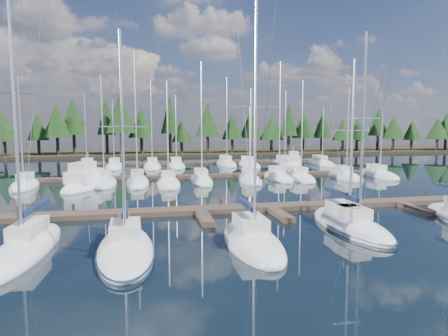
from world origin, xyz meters
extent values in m
plane|color=black|center=(0.00, 30.00, 0.00)|extent=(260.00, 260.00, 0.00)
cube|color=#2C2618|center=(0.00, 90.00, 0.30)|extent=(220.00, 30.00, 0.60)
cube|color=#4B3A2F|center=(0.00, 18.00, 0.20)|extent=(44.00, 2.00, 0.40)
cube|color=#4B3A2F|center=(-18.00, 15.00, 0.20)|extent=(0.90, 4.00, 0.40)
cube|color=#4B3A2F|center=(-12.00, 15.00, 0.20)|extent=(0.90, 4.00, 0.40)
cube|color=#4B3A2F|center=(-6.00, 15.00, 0.20)|extent=(0.90, 4.00, 0.40)
cube|color=#4B3A2F|center=(0.00, 15.00, 0.20)|extent=(0.90, 4.00, 0.40)
cube|color=#4B3A2F|center=(6.00, 15.00, 0.20)|extent=(0.90, 4.00, 0.40)
cube|color=#4B3A2F|center=(12.00, 15.00, 0.20)|extent=(0.90, 4.00, 0.40)
cylinder|color=#32251B|center=(-20.00, 19.00, 0.45)|extent=(0.26, 0.26, 0.90)
cylinder|color=#32251B|center=(-16.00, 19.00, 0.45)|extent=(0.26, 0.26, 0.90)
cylinder|color=#32251B|center=(-12.00, 19.00, 0.45)|extent=(0.26, 0.26, 0.90)
cylinder|color=#32251B|center=(-8.00, 19.00, 0.45)|extent=(0.26, 0.26, 0.90)
cylinder|color=#32251B|center=(-4.00, 19.00, 0.45)|extent=(0.26, 0.26, 0.90)
cylinder|color=#32251B|center=(0.00, 19.00, 0.45)|extent=(0.26, 0.26, 0.90)
cylinder|color=#32251B|center=(4.00, 19.00, 0.45)|extent=(0.26, 0.26, 0.90)
cylinder|color=#32251B|center=(8.00, 19.00, 0.45)|extent=(0.26, 0.26, 0.90)
cylinder|color=#32251B|center=(12.00, 19.00, 0.45)|extent=(0.26, 0.26, 0.90)
cylinder|color=#32251B|center=(16.00, 19.00, 0.45)|extent=(0.26, 0.26, 0.90)
cube|color=#4B3A2F|center=(0.00, 40.00, 0.20)|extent=(50.00, 1.80, 0.40)
cube|color=#4B3A2F|center=(0.00, 60.00, 0.20)|extent=(46.00, 1.80, 0.40)
ellipsoid|color=white|center=(-17.00, 9.43, 0.15)|extent=(3.25, 10.53, 1.90)
cube|color=silver|center=(-16.96, 9.95, 1.35)|extent=(1.59, 3.42, 0.70)
cylinder|color=silver|center=(-17.04, 8.91, 8.14)|extent=(0.17, 0.17, 14.28)
cylinder|color=silver|center=(-16.86, 11.19, 2.10)|extent=(0.49, 4.56, 0.12)
cube|color=#131C34|center=(-16.86, 11.19, 2.25)|extent=(0.70, 4.37, 0.30)
cylinder|color=silver|center=(-17.04, 8.91, 8.86)|extent=(2.17, 0.25, 0.07)
cylinder|color=#3F3F44|center=(-16.82, 11.65, 7.99)|extent=(0.48, 5.51, 14.59)
ellipsoid|color=white|center=(-11.52, 8.16, 0.15)|extent=(3.29, 9.22, 1.90)
cube|color=silver|center=(-11.53, 8.62, 1.35)|extent=(1.76, 2.97, 0.70)
cylinder|color=silver|center=(-11.50, 7.71, 6.54)|extent=(0.16, 0.16, 11.07)
cylinder|color=silver|center=(-11.55, 9.72, 2.10)|extent=(0.22, 4.03, 0.12)
cube|color=#131C34|center=(-11.55, 9.72, 2.25)|extent=(0.45, 3.85, 0.30)
cylinder|color=silver|center=(-11.50, 7.71, 7.09)|extent=(2.76, 0.14, 0.07)
cylinder|color=#3F3F44|center=(-11.45, 5.74, 6.39)|extent=(0.13, 3.96, 11.38)
cylinder|color=#3F3F44|center=(-11.56, 10.13, 6.39)|extent=(0.15, 4.88, 11.38)
ellipsoid|color=#0D1B43|center=(-11.52, 8.16, 0.22)|extent=(3.42, 9.59, 0.18)
ellipsoid|color=white|center=(-4.19, 8.28, 0.15)|extent=(3.08, 8.88, 1.90)
cube|color=silver|center=(-4.18, 8.72, 1.35)|extent=(1.68, 2.85, 0.70)
cylinder|color=silver|center=(-4.19, 7.84, 7.52)|extent=(0.16, 0.16, 13.04)
cylinder|color=silver|center=(-4.18, 9.79, 2.10)|extent=(0.14, 3.90, 0.12)
cube|color=#131C34|center=(-4.18, 9.79, 2.25)|extent=(0.37, 3.72, 0.30)
cylinder|color=silver|center=(-4.19, 7.84, 8.17)|extent=(2.72, 0.09, 0.07)
cylinder|color=#3F3F44|center=(-4.20, 5.93, 7.37)|extent=(0.05, 3.84, 13.35)
cylinder|color=#3F3F44|center=(-4.18, 10.18, 7.37)|extent=(0.06, 4.73, 13.35)
ellipsoid|color=white|center=(3.41, 11.11, 0.15)|extent=(2.99, 9.28, 1.90)
cube|color=silver|center=(3.43, 11.57, 1.35)|extent=(1.58, 2.99, 0.70)
cylinder|color=silver|center=(3.40, 10.65, 6.28)|extent=(0.16, 0.16, 10.55)
cylinder|color=silver|center=(3.46, 12.67, 2.10)|extent=(0.25, 4.05, 0.12)
cube|color=#131C34|center=(3.46, 12.67, 2.25)|extent=(0.47, 3.87, 0.30)
cylinder|color=silver|center=(3.40, 10.65, 6.80)|extent=(2.43, 0.15, 0.07)
cylinder|color=#3F3F44|center=(3.34, 8.67, 6.13)|extent=(0.16, 3.98, 10.86)
cylinder|color=#3F3F44|center=(3.48, 13.09, 6.13)|extent=(0.18, 4.90, 10.86)
ellipsoid|color=white|center=(3.37, 9.69, 0.15)|extent=(3.17, 7.51, 1.90)
cube|color=silver|center=(3.34, 10.05, 1.35)|extent=(1.62, 2.45, 0.70)
cylinder|color=silver|center=(3.40, 9.32, 6.99)|extent=(0.17, 0.17, 11.98)
cylinder|color=silver|center=(3.28, 10.93, 2.10)|extent=(0.35, 3.23, 0.12)
cube|color=#131C34|center=(3.28, 10.93, 2.25)|extent=(0.57, 3.10, 0.30)
cylinder|color=silver|center=(3.40, 9.32, 7.59)|extent=(2.38, 0.24, 0.07)
cylinder|color=#3F3F44|center=(3.51, 7.75, 6.84)|extent=(0.26, 3.18, 12.29)
cylinder|color=#3F3F44|center=(3.26, 11.26, 6.84)|extent=(0.31, 3.91, 12.29)
ellipsoid|color=#0D1B43|center=(3.37, 9.69, 0.22)|extent=(3.30, 7.81, 0.18)
ellipsoid|color=white|center=(-23.85, 34.81, 0.15)|extent=(2.60, 7.47, 1.90)
cube|color=silver|center=(-23.85, 35.18, 1.35)|extent=(1.43, 2.39, 0.70)
cylinder|color=silver|center=(-23.85, 34.44, 6.79)|extent=(0.16, 0.16, 11.59)
ellipsoid|color=white|center=(-15.05, 35.18, 0.15)|extent=(2.77, 8.02, 1.90)
cube|color=silver|center=(-15.05, 35.58, 1.35)|extent=(1.52, 2.57, 0.70)
cylinder|color=silver|center=(-15.05, 34.78, 6.99)|extent=(0.16, 0.16, 11.97)
ellipsoid|color=white|center=(-11.19, 34.99, 0.15)|extent=(2.76, 9.06, 1.90)
cube|color=silver|center=(-11.19, 35.44, 1.35)|extent=(1.52, 2.90, 0.70)
cylinder|color=silver|center=(-11.19, 34.53, 8.35)|extent=(0.16, 0.16, 14.71)
ellipsoid|color=white|center=(-7.59, 33.21, 0.15)|extent=(2.82, 7.75, 1.90)
cube|color=silver|center=(-7.59, 33.60, 1.35)|extent=(1.55, 2.48, 0.70)
cylinder|color=silver|center=(-7.59, 32.82, 6.60)|extent=(0.16, 0.16, 11.21)
ellipsoid|color=white|center=(-3.33, 35.07, 0.15)|extent=(2.52, 8.61, 1.90)
cube|color=silver|center=(-3.33, 35.50, 1.35)|extent=(1.38, 2.76, 0.70)
cylinder|color=silver|center=(-3.33, 34.64, 7.91)|extent=(0.16, 0.16, 13.82)
ellipsoid|color=white|center=(2.70, 34.25, 0.15)|extent=(2.46, 7.39, 1.90)
cube|color=silver|center=(2.70, 34.62, 1.35)|extent=(1.35, 2.37, 0.70)
cylinder|color=silver|center=(2.70, 33.88, 6.32)|extent=(0.16, 0.16, 10.64)
ellipsoid|color=white|center=(7.06, 35.99, 0.15)|extent=(2.69, 8.88, 1.90)
cube|color=silver|center=(7.06, 36.44, 1.35)|extent=(1.48, 2.84, 0.70)
cylinder|color=silver|center=(7.06, 35.55, 8.12)|extent=(0.16, 0.16, 14.25)
ellipsoid|color=white|center=(9.68, 34.80, 0.15)|extent=(2.81, 7.76, 1.90)
cube|color=silver|center=(9.68, 35.18, 1.35)|extent=(1.55, 2.48, 0.70)
cylinder|color=silver|center=(9.68, 34.41, 6.94)|extent=(0.16, 0.16, 11.89)
ellipsoid|color=white|center=(16.15, 34.89, 0.15)|extent=(2.43, 8.28, 1.90)
cube|color=silver|center=(16.15, 35.30, 1.35)|extent=(1.34, 2.65, 0.70)
cylinder|color=silver|center=(16.15, 34.47, 6.56)|extent=(0.16, 0.16, 11.13)
ellipsoid|color=white|center=(21.65, 35.74, 0.15)|extent=(2.60, 9.05, 1.90)
cube|color=silver|center=(21.65, 36.20, 1.35)|extent=(1.43, 2.90, 0.70)
cylinder|color=silver|center=(21.65, 35.29, 5.39)|extent=(0.16, 0.16, 8.77)
ellipsoid|color=white|center=(-19.58, 54.97, 0.15)|extent=(2.89, 8.53, 1.90)
cube|color=silver|center=(-19.58, 55.39, 1.35)|extent=(1.59, 2.73, 0.70)
cylinder|color=silver|center=(-19.58, 54.54, 6.67)|extent=(0.16, 0.16, 11.35)
ellipsoid|color=white|center=(-15.15, 54.27, 0.15)|extent=(2.92, 9.21, 1.90)
cube|color=silver|center=(-15.15, 54.73, 1.35)|extent=(1.61, 2.95, 0.70)
cylinder|color=silver|center=(-15.15, 53.81, 6.15)|extent=(0.16, 0.16, 10.31)
ellipsoid|color=white|center=(-8.97, 53.69, 0.15)|extent=(2.89, 9.61, 1.90)
cube|color=silver|center=(-8.97, 54.17, 1.35)|extent=(1.59, 3.08, 0.70)
cylinder|color=silver|center=(-8.97, 53.21, 7.73)|extent=(0.16, 0.16, 13.47)
ellipsoid|color=white|center=(-4.94, 53.81, 0.15)|extent=(2.88, 8.84, 1.90)
cube|color=silver|center=(-4.94, 54.25, 1.35)|extent=(1.58, 2.83, 0.70)
cylinder|color=silver|center=(-4.94, 53.37, 6.57)|extent=(0.16, 0.16, 11.14)
ellipsoid|color=white|center=(4.29, 56.40, 0.15)|extent=(2.90, 11.21, 1.90)
cube|color=silver|center=(4.29, 56.96, 1.35)|extent=(1.59, 3.59, 0.70)
cylinder|color=silver|center=(4.29, 55.84, 8.29)|extent=(0.16, 0.16, 14.58)
ellipsoid|color=white|center=(7.68, 53.12, 0.15)|extent=(2.99, 10.38, 1.90)
cube|color=silver|center=(7.68, 53.64, 1.35)|extent=(1.64, 3.32, 0.70)
cylinder|color=silver|center=(7.68, 52.60, 5.60)|extent=(0.16, 0.16, 9.19)
ellipsoid|color=white|center=(14.65, 54.50, 0.15)|extent=(2.99, 8.80, 1.90)
cube|color=silver|center=(14.65, 54.94, 1.35)|extent=(1.64, 2.81, 0.70)
cylinder|color=silver|center=(14.65, 54.06, 7.08)|extent=(0.16, 0.16, 12.16)
ellipsoid|color=white|center=(21.17, 53.01, 0.15)|extent=(2.75, 10.24, 1.90)
cube|color=silver|center=(21.17, 53.52, 1.35)|extent=(1.51, 3.28, 0.70)
cylinder|color=silver|center=(21.17, 52.49, 5.60)|extent=(0.16, 0.16, 9.20)
ellipsoid|color=white|center=(-17.05, 33.55, 0.10)|extent=(6.05, 10.34, 1.96)
cube|color=white|center=(-17.05, 33.55, 1.42)|extent=(3.95, 5.88, 1.31)
cube|color=silver|center=(-17.19, 33.08, 2.51)|extent=(2.74, 3.82, 0.98)
cylinder|color=silver|center=(-16.75, 34.48, 3.16)|extent=(0.10, 0.10, 1.74)
ellipsoid|color=white|center=(15.79, 52.68, 0.10)|extent=(5.12, 8.85, 1.68)
cube|color=white|center=(15.79, 52.68, 1.21)|extent=(3.35, 5.03, 1.12)
cube|color=silver|center=(15.66, 52.28, 2.15)|extent=(2.33, 3.26, 0.84)
cylinder|color=silver|center=(16.03, 53.49, 2.71)|extent=(0.10, 0.10, 1.49)
cylinder|color=black|center=(-39.12, 77.69, 2.21)|extent=(0.70, 0.70, 3.23)
cone|color=black|center=(-39.12, 77.69, 6.97)|extent=(5.60, 5.60, 6.28)
ellipsoid|color=black|center=(-38.62, 77.69, 5.53)|extent=(3.36, 3.36, 3.36)
cylinder|color=black|center=(-33.72, 83.40, 2.20)|extent=(0.70, 0.70, 3.20)
cone|color=black|center=(-33.72, 83.40, 6.91)|extent=(4.63, 4.63, 6.22)
ellipsoid|color=black|center=(-33.22, 83.40, 5.49)|extent=(2.78, 2.78, 2.78)
cylinder|color=black|center=(-29.04, 80.20, 2.53)|extent=(0.70, 0.70, 3.87)
cone|color=black|center=(-29.04, 80.20, 8.22)|extent=(5.93, 5.93, 7.52)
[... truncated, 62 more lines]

